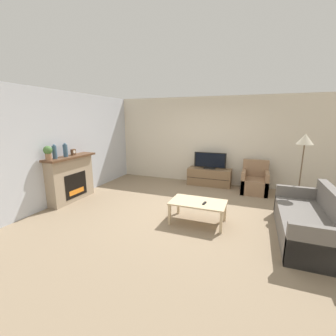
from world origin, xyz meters
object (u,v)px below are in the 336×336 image
Objects in this scene: mantel_vase_centre_left at (65,150)px; coffee_table at (198,204)px; mantel_clock at (73,152)px; armchair at (255,182)px; tv_stand at (209,177)px; floor_lamp at (304,145)px; fireplace at (71,178)px; tv at (210,161)px; couch at (311,224)px; mantel_vase_left at (55,152)px; potted_plant at (48,152)px; remote at (204,203)px.

coffee_table is (3.27, 0.01, -0.91)m from mantel_vase_centre_left.
mantel_clock reaches higher than armchair.
floor_lamp is at bearing -31.34° from tv_stand.
fireplace is 1.44× the size of tv.
tv is 0.48× the size of couch.
mantel_vase_left is 0.37× the size of armchair.
potted_plant reaches higher than couch.
floor_lamp is (5.19, 1.82, 0.18)m from potted_plant.
mantel_clock is 0.48× the size of potted_plant.
mantel_vase_centre_left is 4.04m from tv.
mantel_vase_left is 0.17× the size of couch.
floor_lamp reaches higher than armchair.
floor_lamp reaches higher than mantel_clock.
mantel_vase_left is 5.45m from floor_lamp.
potted_plant reaches higher than tv_stand.
mantel_vase_left reaches higher than potted_plant.
tv_stand is 2.69m from coffee_table.
coffee_table is at bearing 163.35° from remote.
mantel_vase_left is at bearing -147.34° from armchair.
potted_plant reaches higher than coffee_table.
mantel_clock reaches higher than couch.
potted_plant is 0.16× the size of couch.
floor_lamp reaches higher than fireplace.
tv reaches higher than remote.
coffee_table is (0.29, -2.66, -0.37)m from tv.
potted_plant is at bearing -90.00° from mantel_vase_centre_left.
mantel_vase_centre_left is at bearing -173.45° from remote.
mantel_vase_centre_left is at bearing -138.08° from tv.
potted_plant is 3.54m from remote.
floor_lamp is (2.21, -1.35, 1.24)m from tv_stand.
floor_lamp is at bearing -31.30° from tv.
mantel_vase_centre_left is 0.49m from potted_plant.
tv reaches higher than tv_stand.
mantel_vase_centre_left reaches higher than tv_stand.
potted_plant is (-0.00, -0.17, 0.02)m from mantel_vase_left.
tv is (2.98, 3.16, -0.56)m from potted_plant.
mantel_vase_left is at bearing -168.18° from remote.
tv is (2.98, 2.68, -0.54)m from mantel_vase_centre_left.
mantel_vase_left reaches higher than remote.
mantel_clock is (0.02, 0.14, 0.64)m from fireplace.
tv is at bearing 46.71° from potted_plant.
mantel_clock is 4.92m from armchair.
mantel_vase_centre_left reaches higher than coffee_table.
fireplace is 9.29× the size of mantel_clock.
coffee_table is (3.28, -0.09, -0.19)m from fireplace.
couch is (5.22, -0.15, -0.93)m from mantel_clock.
armchair is at bearing 66.96° from coffee_table.
mantel_clock reaches higher than tv_stand.
mantel_clock is 0.07× the size of couch.
coffee_table is at bearing -145.62° from floor_lamp.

